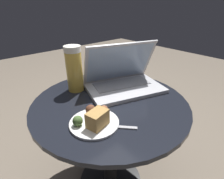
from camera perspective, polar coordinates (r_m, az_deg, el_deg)
The scene contains 5 objects.
table at distance 0.85m, azimuth -0.59°, elevation -11.63°, with size 0.68×0.68×0.53m.
laptop at distance 0.86m, azimuth 3.60°, elevation 3.31°, with size 0.41×0.33×0.23m.
beer_glass at distance 0.84m, azimuth -12.23°, elevation 6.58°, with size 0.08×0.08×0.22m.
snack_plate at distance 0.63m, azimuth -5.76°, elevation -9.65°, with size 0.18×0.18×0.07m.
fork at distance 0.62m, azimuth -1.54°, elevation -11.89°, with size 0.13×0.14×0.00m.
Camera 1 is at (-0.43, -0.50, 0.93)m, focal length 28.00 mm.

